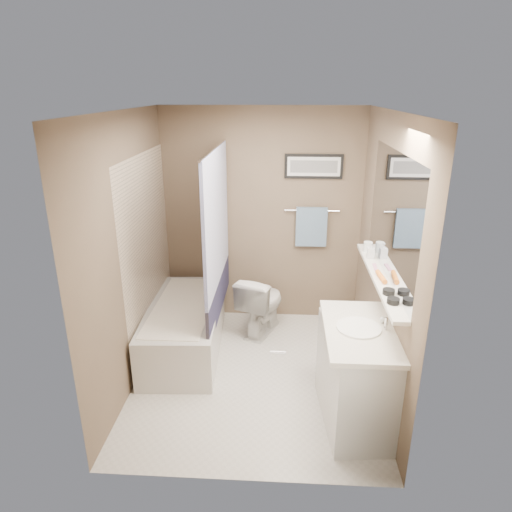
# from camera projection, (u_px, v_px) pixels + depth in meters

# --- Properties ---
(ground) EXTENTS (2.50, 2.50, 0.00)m
(ground) POSITION_uv_depth(u_px,v_px,m) (255.00, 374.00, 4.34)
(ground) COLOR silver
(ground) RESTS_ON ground
(ceiling) EXTENTS (2.20, 2.50, 0.04)m
(ceiling) POSITION_uv_depth(u_px,v_px,m) (255.00, 113.00, 3.52)
(ceiling) COLOR white
(ceiling) RESTS_ON wall_back
(wall_back) EXTENTS (2.20, 0.04, 2.40)m
(wall_back) POSITION_uv_depth(u_px,v_px,m) (262.00, 218.00, 5.08)
(wall_back) COLOR brown
(wall_back) RESTS_ON ground
(wall_front) EXTENTS (2.20, 0.04, 2.40)m
(wall_front) POSITION_uv_depth(u_px,v_px,m) (242.00, 327.00, 2.77)
(wall_front) COLOR brown
(wall_front) RESTS_ON ground
(wall_left) EXTENTS (0.04, 2.50, 2.40)m
(wall_left) POSITION_uv_depth(u_px,v_px,m) (132.00, 254.00, 3.99)
(wall_left) COLOR brown
(wall_left) RESTS_ON ground
(wall_right) EXTENTS (0.04, 2.50, 2.40)m
(wall_right) POSITION_uv_depth(u_px,v_px,m) (382.00, 259.00, 3.86)
(wall_right) COLOR brown
(wall_right) RESTS_ON ground
(tile_surround) EXTENTS (0.02, 1.55, 2.00)m
(tile_surround) POSITION_uv_depth(u_px,v_px,m) (149.00, 256.00, 4.53)
(tile_surround) COLOR beige
(tile_surround) RESTS_ON wall_left
(curtain_rod) EXTENTS (0.02, 1.55, 0.02)m
(curtain_rod) POSITION_uv_depth(u_px,v_px,m) (214.00, 148.00, 4.12)
(curtain_rod) COLOR silver
(curtain_rod) RESTS_ON wall_left
(curtain_upper) EXTENTS (0.03, 1.45, 1.28)m
(curtain_upper) POSITION_uv_depth(u_px,v_px,m) (216.00, 218.00, 4.35)
(curtain_upper) COLOR silver
(curtain_upper) RESTS_ON curtain_rod
(curtain_lower) EXTENTS (0.03, 1.45, 0.36)m
(curtain_lower) POSITION_uv_depth(u_px,v_px,m) (219.00, 296.00, 4.63)
(curtain_lower) COLOR #252342
(curtain_lower) RESTS_ON curtain_rod
(mirror) EXTENTS (0.02, 1.60, 1.00)m
(mirror) POSITION_uv_depth(u_px,v_px,m) (392.00, 216.00, 3.58)
(mirror) COLOR silver
(mirror) RESTS_ON wall_right
(shelf) EXTENTS (0.12, 1.60, 0.03)m
(shelf) POSITION_uv_depth(u_px,v_px,m) (379.00, 277.00, 3.76)
(shelf) COLOR silver
(shelf) RESTS_ON wall_right
(towel_bar) EXTENTS (0.60, 0.02, 0.02)m
(towel_bar) POSITION_uv_depth(u_px,v_px,m) (312.00, 211.00, 5.00)
(towel_bar) COLOR silver
(towel_bar) RESTS_ON wall_back
(towel) EXTENTS (0.34, 0.05, 0.44)m
(towel) POSITION_uv_depth(u_px,v_px,m) (311.00, 227.00, 5.04)
(towel) COLOR #8BAFCA
(towel) RESTS_ON towel_bar
(art_frame) EXTENTS (0.62, 0.02, 0.26)m
(art_frame) POSITION_uv_depth(u_px,v_px,m) (314.00, 166.00, 4.85)
(art_frame) COLOR black
(art_frame) RESTS_ON wall_back
(art_mat) EXTENTS (0.56, 0.00, 0.20)m
(art_mat) POSITION_uv_depth(u_px,v_px,m) (314.00, 167.00, 4.83)
(art_mat) COLOR white
(art_mat) RESTS_ON art_frame
(art_image) EXTENTS (0.50, 0.00, 0.13)m
(art_image) POSITION_uv_depth(u_px,v_px,m) (314.00, 167.00, 4.83)
(art_image) COLOR #595959
(art_image) RESTS_ON art_mat
(door) EXTENTS (0.80, 0.02, 2.00)m
(door) POSITION_uv_depth(u_px,v_px,m) (331.00, 359.00, 2.80)
(door) COLOR silver
(door) RESTS_ON wall_front
(door_handle) EXTENTS (0.10, 0.02, 0.02)m
(door_handle) POSITION_uv_depth(u_px,v_px,m) (278.00, 353.00, 2.87)
(door_handle) COLOR silver
(door_handle) RESTS_ON door
(bathtub) EXTENTS (0.78, 1.54, 0.50)m
(bathtub) POSITION_uv_depth(u_px,v_px,m) (185.00, 328.00, 4.68)
(bathtub) COLOR silver
(bathtub) RESTS_ON ground
(tub_rim) EXTENTS (0.56, 1.36, 0.02)m
(tub_rim) POSITION_uv_depth(u_px,v_px,m) (183.00, 306.00, 4.59)
(tub_rim) COLOR white
(tub_rim) RESTS_ON bathtub
(toilet) EXTENTS (0.59, 0.76, 0.68)m
(toilet) POSITION_uv_depth(u_px,v_px,m) (262.00, 303.00, 5.01)
(toilet) COLOR white
(toilet) RESTS_ON ground
(vanity) EXTENTS (0.58, 0.94, 0.80)m
(vanity) POSITION_uv_depth(u_px,v_px,m) (357.00, 377.00, 3.63)
(vanity) COLOR silver
(vanity) RESTS_ON ground
(countertop) EXTENTS (0.54, 0.96, 0.04)m
(countertop) POSITION_uv_depth(u_px,v_px,m) (360.00, 331.00, 3.49)
(countertop) COLOR silver
(countertop) RESTS_ON vanity
(sink_basin) EXTENTS (0.34, 0.34, 0.01)m
(sink_basin) POSITION_uv_depth(u_px,v_px,m) (359.00, 328.00, 3.48)
(sink_basin) COLOR white
(sink_basin) RESTS_ON countertop
(faucet_spout) EXTENTS (0.02, 0.02, 0.10)m
(faucet_spout) POSITION_uv_depth(u_px,v_px,m) (386.00, 324.00, 3.45)
(faucet_spout) COLOR silver
(faucet_spout) RESTS_ON countertop
(faucet_knob) EXTENTS (0.05, 0.05, 0.05)m
(faucet_knob) POSITION_uv_depth(u_px,v_px,m) (383.00, 320.00, 3.55)
(faucet_knob) COLOR silver
(faucet_knob) RESTS_ON countertop
(candle_bowl_near) EXTENTS (0.09, 0.09, 0.04)m
(candle_bowl_near) POSITION_uv_depth(u_px,v_px,m) (393.00, 301.00, 3.26)
(candle_bowl_near) COLOR black
(candle_bowl_near) RESTS_ON shelf
(candle_bowl_far) EXTENTS (0.09, 0.09, 0.04)m
(candle_bowl_far) POSITION_uv_depth(u_px,v_px,m) (389.00, 292.00, 3.41)
(candle_bowl_far) COLOR black
(candle_bowl_far) RESTS_ON shelf
(hair_brush_front) EXTENTS (0.06, 0.22, 0.04)m
(hair_brush_front) POSITION_uv_depth(u_px,v_px,m) (381.00, 277.00, 3.67)
(hair_brush_front) COLOR orange
(hair_brush_front) RESTS_ON shelf
(pink_comb) EXTENTS (0.04, 0.16, 0.01)m
(pink_comb) POSITION_uv_depth(u_px,v_px,m) (375.00, 267.00, 3.92)
(pink_comb) COLOR #CE7E9D
(pink_comb) RESTS_ON shelf
(glass_jar) EXTENTS (0.08, 0.08, 0.10)m
(glass_jar) POSITION_uv_depth(u_px,v_px,m) (368.00, 247.00, 4.27)
(glass_jar) COLOR white
(glass_jar) RESTS_ON shelf
(soap_bottle) EXTENTS (0.07, 0.07, 0.14)m
(soap_bottle) POSITION_uv_depth(u_px,v_px,m) (371.00, 250.00, 4.12)
(soap_bottle) COLOR #999999
(soap_bottle) RESTS_ON shelf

